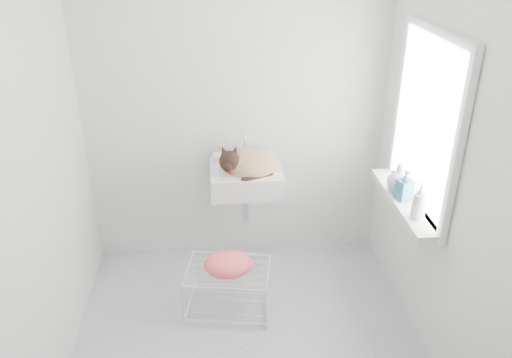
{
  "coord_description": "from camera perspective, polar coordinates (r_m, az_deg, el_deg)",
  "views": [
    {
      "loc": [
        -0.16,
        -2.52,
        2.4
      ],
      "look_at": [
        0.1,
        0.5,
        0.88
      ],
      "focal_mm": 35.93,
      "sensor_mm": 36.0,
      "label": 1
    }
  ],
  "objects": [
    {
      "name": "windowsill",
      "position": [
        3.35,
        16.15,
        -2.44
      ],
      "size": [
        0.16,
        0.88,
        0.04
      ],
      "primitive_type": "cube",
      "color": "white",
      "rests_on": "right_wall"
    },
    {
      "name": "floor",
      "position": [
        3.48,
        -0.99,
        -16.94
      ],
      "size": [
        2.2,
        2.0,
        0.02
      ],
      "primitive_type": "cube",
      "color": "#ABAFB4",
      "rests_on": "ground"
    },
    {
      "name": "bottle_a",
      "position": [
        3.15,
        17.44,
        -4.18
      ],
      "size": [
        0.09,
        0.09,
        0.19
      ],
      "primitive_type": "imported",
      "rotation": [
        0.0,
        0.0,
        2.73
      ],
      "color": "white",
      "rests_on": "windowsill"
    },
    {
      "name": "cat",
      "position": [
        3.58,
        -0.9,
        1.71
      ],
      "size": [
        0.46,
        0.39,
        0.27
      ],
      "rotation": [
        0.0,
        0.0,
        0.14
      ],
      "color": "tan",
      "rests_on": "sink"
    },
    {
      "name": "wire_rack",
      "position": [
        3.58,
        -3.09,
        -12.26
      ],
      "size": [
        0.6,
        0.47,
        0.33
      ],
      "primitive_type": "cube",
      "rotation": [
        0.0,
        0.0,
        -0.17
      ],
      "color": "silver",
      "rests_on": "floor"
    },
    {
      "name": "bottle_b",
      "position": [
        3.34,
        16.03,
        -2.14
      ],
      "size": [
        0.11,
        0.11,
        0.19
      ],
      "primitive_type": "imported",
      "rotation": [
        0.0,
        0.0,
        0.3
      ],
      "color": "teal",
      "rests_on": "windowsill"
    },
    {
      "name": "window_glass",
      "position": [
        3.17,
        18.61,
        5.89
      ],
      "size": [
        0.01,
        0.8,
        1.0
      ],
      "primitive_type": "cube",
      "color": "white",
      "rests_on": "right_wall"
    },
    {
      "name": "bottle_c",
      "position": [
        3.43,
        15.42,
        -1.27
      ],
      "size": [
        0.2,
        0.2,
        0.19
      ],
      "primitive_type": "imported",
      "rotation": [
        0.0,
        0.0,
        2.69
      ],
      "color": "#B2C2C6",
      "rests_on": "windowsill"
    },
    {
      "name": "back_wall",
      "position": [
        3.7,
        -2.28,
        8.54
      ],
      "size": [
        2.2,
        0.02,
        2.5
      ],
      "primitive_type": "cube",
      "color": "silver",
      "rests_on": "ground"
    },
    {
      "name": "towel",
      "position": [
        3.43,
        -3.15,
        -9.96
      ],
      "size": [
        0.32,
        0.23,
        0.13
      ],
      "primitive_type": "ellipsoid",
      "rotation": [
        0.0,
        0.0,
        -0.01
      ],
      "color": "#FFA31F",
      "rests_on": "wire_rack"
    },
    {
      "name": "window_frame",
      "position": [
        3.16,
        18.36,
        5.89
      ],
      "size": [
        0.04,
        0.9,
        1.1
      ],
      "primitive_type": "cube",
      "color": "white",
      "rests_on": "right_wall"
    },
    {
      "name": "left_wall",
      "position": [
        2.92,
        -23.27,
        1.19
      ],
      "size": [
        0.02,
        2.0,
        2.5
      ],
      "primitive_type": "cube",
      "color": "silver",
      "rests_on": "ground"
    },
    {
      "name": "faucet",
      "position": [
        3.72,
        -1.34,
        4.37
      ],
      "size": [
        0.18,
        0.13,
        0.18
      ],
      "primitive_type": null,
      "color": "silver",
      "rests_on": "sink"
    },
    {
      "name": "sink",
      "position": [
        3.61,
        -1.12,
        1.24
      ],
      "size": [
        0.5,
        0.44,
        0.2
      ],
      "primitive_type": "cube",
      "color": "white",
      "rests_on": "back_wall"
    },
    {
      "name": "right_wall",
      "position": [
        3.04,
        19.98,
        2.77
      ],
      "size": [
        0.02,
        2.0,
        2.5
      ],
      "primitive_type": "cube",
      "color": "silver",
      "rests_on": "ground"
    }
  ]
}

